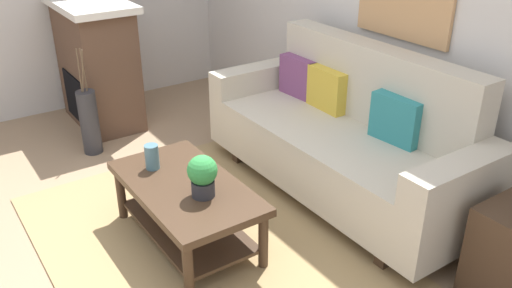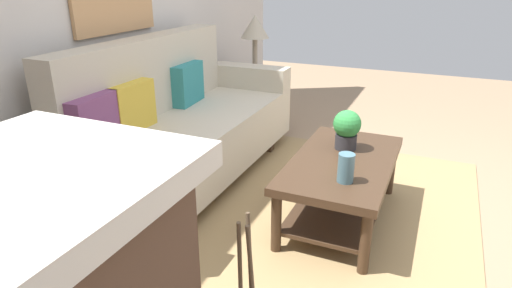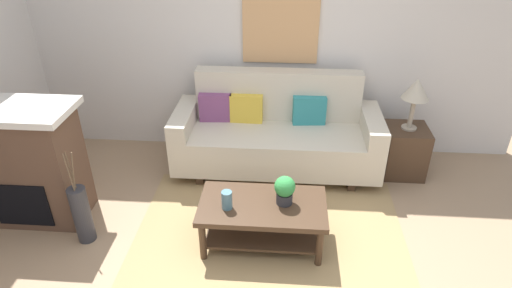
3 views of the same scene
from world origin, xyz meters
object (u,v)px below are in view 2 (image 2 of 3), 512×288
(couch, at_px, (179,128))
(table_lamp, at_px, (255,29))
(throw_pillow_teal, at_px, (187,84))
(coffee_table, at_px, (341,176))
(throw_pillow_plum, at_px, (94,122))
(tabletop_vase, at_px, (346,168))
(throw_pillow_mustard, at_px, (132,107))
(potted_plant_tabletop, at_px, (347,128))
(side_table, at_px, (255,100))

(couch, height_order, table_lamp, table_lamp)
(throw_pillow_teal, distance_m, coffee_table, 1.49)
(throw_pillow_plum, bearing_deg, tabletop_vase, -77.65)
(coffee_table, xyz_separation_m, table_lamp, (1.49, 1.25, 0.68))
(tabletop_vase, bearing_deg, throw_pillow_mustard, 88.87)
(throw_pillow_plum, bearing_deg, table_lamp, -3.35)
(tabletop_vase, bearing_deg, table_lamp, 36.66)
(couch, height_order, throw_pillow_plum, couch)
(tabletop_vase, xyz_separation_m, potted_plant_tabletop, (0.48, 0.11, 0.06))
(throw_pillow_plum, bearing_deg, throw_pillow_teal, 0.00)
(throw_pillow_plum, relative_size, coffee_table, 0.33)
(throw_pillow_mustard, bearing_deg, coffee_table, -79.00)
(side_table, bearing_deg, potted_plant_tabletop, -136.90)
(throw_pillow_mustard, distance_m, side_table, 1.81)
(tabletop_vase, distance_m, potted_plant_tabletop, 0.50)
(throw_pillow_plum, height_order, potted_plant_tabletop, throw_pillow_plum)
(throw_pillow_mustard, xyz_separation_m, tabletop_vase, (-0.03, -1.46, -0.17))
(side_table, distance_m, table_lamp, 0.71)
(couch, distance_m, potted_plant_tabletop, 1.24)
(throw_pillow_mustard, distance_m, potted_plant_tabletop, 1.43)
(couch, xyz_separation_m, coffee_table, (-0.08, -1.25, -0.12))
(potted_plant_tabletop, distance_m, side_table, 1.82)
(couch, height_order, throw_pillow_mustard, couch)
(throw_pillow_mustard, bearing_deg, side_table, -4.00)
(throw_pillow_plum, bearing_deg, coffee_table, -65.92)
(potted_plant_tabletop, bearing_deg, tabletop_vase, -167.47)
(couch, relative_size, side_table, 3.98)
(throw_pillow_mustard, relative_size, potted_plant_tabletop, 1.37)
(throw_pillow_teal, relative_size, coffee_table, 0.33)
(tabletop_vase, bearing_deg, throw_pillow_teal, 63.57)
(side_table, bearing_deg, couch, -179.90)
(throw_pillow_mustard, height_order, tabletop_vase, throw_pillow_mustard)
(potted_plant_tabletop, bearing_deg, throw_pillow_mustard, 108.53)
(throw_pillow_mustard, height_order, throw_pillow_teal, same)
(throw_pillow_plum, relative_size, table_lamp, 0.63)
(throw_pillow_teal, bearing_deg, coffee_table, -107.25)
(throw_pillow_mustard, relative_size, throw_pillow_teal, 1.00)
(coffee_table, height_order, table_lamp, table_lamp)
(throw_pillow_plum, relative_size, side_table, 0.64)
(throw_pillow_teal, bearing_deg, tabletop_vase, -116.43)
(side_table, xyz_separation_m, table_lamp, (0.00, 0.00, 0.71))
(couch, bearing_deg, side_table, 0.10)
(potted_plant_tabletop, bearing_deg, table_lamp, 43.10)
(throw_pillow_mustard, xyz_separation_m, coffee_table, (0.27, -1.38, -0.37))
(side_table, bearing_deg, throw_pillow_teal, 173.41)
(tabletop_vase, height_order, side_table, tabletop_vase)
(throw_pillow_teal, height_order, tabletop_vase, throw_pillow_teal)
(couch, distance_m, side_table, 1.42)
(throw_pillow_mustard, height_order, side_table, throw_pillow_mustard)
(table_lamp, bearing_deg, side_table, 180.00)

